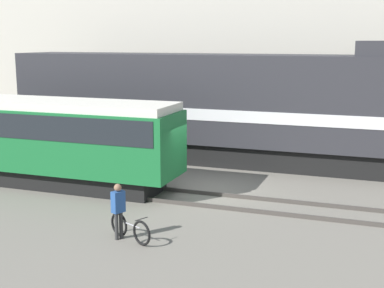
{
  "coord_description": "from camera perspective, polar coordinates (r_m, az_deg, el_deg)",
  "views": [
    {
      "loc": [
        6.2,
        -18.02,
        5.58
      ],
      "look_at": [
        -0.38,
        0.07,
        1.8
      ],
      "focal_mm": 50.0,
      "sensor_mm": 36.0,
      "label": 1
    }
  ],
  "objects": [
    {
      "name": "track_near",
      "position": [
        18.99,
        0.04,
        -5.75
      ],
      "size": [
        60.0,
        1.5,
        0.14
      ],
      "color": "#47423D",
      "rests_on": "ground"
    },
    {
      "name": "freight_locomotive",
      "position": [
        24.56,
        2.07,
        4.09
      ],
      "size": [
        18.8,
        3.04,
        5.52
      ],
      "color": "black",
      "rests_on": "ground"
    },
    {
      "name": "streetcar",
      "position": [
        21.77,
        -16.97,
        0.9
      ],
      "size": [
        12.2,
        2.54,
        3.33
      ],
      "color": "black",
      "rests_on": "ground"
    },
    {
      "name": "ground_plane",
      "position": [
        19.86,
        0.97,
        -5.21
      ],
      "size": [
        120.0,
        120.0,
        0.0
      ],
      "primitive_type": "plane",
      "color": "slate"
    },
    {
      "name": "track_far",
      "position": [
        24.63,
        4.89,
        -1.86
      ],
      "size": [
        60.0,
        1.51,
        0.14
      ],
      "color": "#47423D",
      "rests_on": "ground"
    },
    {
      "name": "person",
      "position": [
        15.26,
        -7.87,
        -6.56
      ],
      "size": [
        0.35,
        0.42,
        1.62
      ],
      "color": "#333333",
      "rests_on": "ground"
    },
    {
      "name": "building_backdrop",
      "position": [
        30.85,
        8.49,
        9.27
      ],
      "size": [
        49.51,
        6.0,
        9.31
      ],
      "color": "beige",
      "rests_on": "ground"
    },
    {
      "name": "bicycle",
      "position": [
        15.28,
        -6.62,
        -8.94
      ],
      "size": [
        1.59,
        0.81,
        0.77
      ],
      "color": "black",
      "rests_on": "ground"
    }
  ]
}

